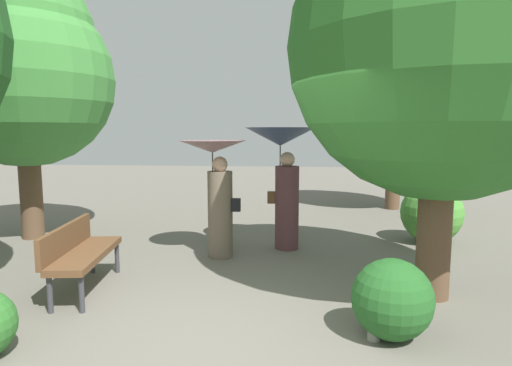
{
  "coord_description": "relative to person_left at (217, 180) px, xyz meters",
  "views": [
    {
      "loc": [
        0.7,
        -3.82,
        1.97
      ],
      "look_at": [
        0.0,
        3.18,
        1.12
      ],
      "focal_mm": 30.09,
      "sensor_mm": 36.0,
      "label": 1
    }
  ],
  "objects": [
    {
      "name": "bush_behind_bench",
      "position": [
        3.62,
        1.23,
        -0.68
      ],
      "size": [
        1.07,
        1.07,
        1.07
      ],
      "primitive_type": "sphere",
      "color": "#4C9338",
      "rests_on": "ground"
    },
    {
      "name": "tree_mid_left",
      "position": [
        -3.63,
        0.84,
        1.92
      ],
      "size": [
        3.13,
        3.13,
        4.91
      ],
      "color": "brown",
      "rests_on": "ground"
    },
    {
      "name": "ground_plane",
      "position": [
        0.56,
        -2.69,
        -1.21
      ],
      "size": [
        40.0,
        40.0,
        0.0
      ],
      "primitive_type": "plane",
      "color": "#6B665B"
    },
    {
      "name": "park_bench",
      "position": [
        -1.41,
        -1.61,
        -0.7
      ],
      "size": [
        0.69,
        1.55,
        0.83
      ],
      "rotation": [
        0.0,
        0.0,
        1.7
      ],
      "color": "#38383D",
      "rests_on": "ground"
    },
    {
      "name": "person_left",
      "position": [
        0.0,
        0.0,
        0.0
      ],
      "size": [
        1.04,
        1.04,
        1.83
      ],
      "rotation": [
        0.0,
        0.0,
        1.45
      ],
      "color": "#6B5B4C",
      "rests_on": "ground"
    },
    {
      "name": "bush_path_left",
      "position": [
        2.17,
        -2.49,
        -0.83
      ],
      "size": [
        0.77,
        0.77,
        0.77
      ],
      "primitive_type": "sphere",
      "color": "#235B23",
      "rests_on": "ground"
    },
    {
      "name": "person_right",
      "position": [
        1.0,
        0.59,
        0.25
      ],
      "size": [
        1.16,
        1.16,
        2.03
      ],
      "rotation": [
        0.0,
        0.0,
        1.45
      ],
      "color": "#563338",
      "rests_on": "ground"
    },
    {
      "name": "path_marker_post",
      "position": [
        1.99,
        -2.55,
        -0.9
      ],
      "size": [
        0.12,
        0.12,
        0.62
      ],
      "primitive_type": "cylinder",
      "color": "gray",
      "rests_on": "ground"
    },
    {
      "name": "tree_mid_right",
      "position": [
        2.86,
        -1.38,
        1.97
      ],
      "size": [
        3.5,
        3.5,
        5.11
      ],
      "color": "brown",
      "rests_on": "ground"
    },
    {
      "name": "tree_near_right",
      "position": [
        3.64,
        4.56,
        1.69
      ],
      "size": [
        2.8,
        2.8,
        4.51
      ],
      "color": "brown",
      "rests_on": "ground"
    }
  ]
}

